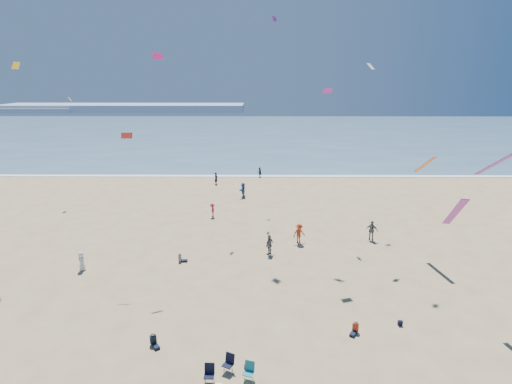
{
  "coord_description": "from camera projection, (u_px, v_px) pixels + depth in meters",
  "views": [
    {
      "loc": [
        2.17,
        -16.41,
        15.12
      ],
      "look_at": [
        2.0,
        8.0,
        8.08
      ],
      "focal_mm": 28.0,
      "sensor_mm": 36.0,
      "label": 1
    }
  ],
  "objects": [
    {
      "name": "standing_flyers",
      "position": [
        287.0,
        245.0,
        35.17
      ],
      "size": [
        30.44,
        51.17,
        1.95
      ],
      "color": "black",
      "rests_on": "ground"
    },
    {
      "name": "seated_group",
      "position": [
        234.0,
        344.0,
        22.82
      ],
      "size": [
        13.55,
        22.0,
        0.84
      ],
      "color": "white",
      "rests_on": "ground"
    },
    {
      "name": "headland_far",
      "position": [
        124.0,
        108.0,
        183.28
      ],
      "size": [
        110.0,
        20.0,
        3.2
      ],
      "primitive_type": "cube",
      "color": "#7A8EA8",
      "rests_on": "ground"
    },
    {
      "name": "headland_near",
      "position": [
        31.0,
        110.0,
        178.91
      ],
      "size": [
        40.0,
        14.0,
        2.0
      ],
      "primitive_type": "cube",
      "color": "#7A8EA8",
      "rests_on": "ground"
    },
    {
      "name": "navy_bag",
      "position": [
        400.0,
        323.0,
        25.19
      ],
      "size": [
        0.28,
        0.18,
        0.34
      ],
      "primitive_type": "cube",
      "color": "black",
      "rests_on": "ground"
    },
    {
      "name": "surf_line",
      "position": [
        245.0,
        176.0,
        63.2
      ],
      "size": [
        220.0,
        1.2,
        0.08
      ],
      "primitive_type": "cube",
      "color": "white",
      "rests_on": "ground"
    },
    {
      "name": "ocean",
      "position": [
        251.0,
        133.0,
        111.24
      ],
      "size": [
        220.0,
        100.0,
        0.06
      ],
      "primitive_type": "cube",
      "color": "#476B84",
      "rests_on": "ground"
    },
    {
      "name": "kites_aloft",
      "position": [
        341.0,
        70.0,
        29.94
      ],
      "size": [
        39.41,
        42.04,
        25.19
      ],
      "color": "#28B2E3",
      "rests_on": "ground"
    },
    {
      "name": "black_backpack",
      "position": [
        247.0,
        369.0,
        21.23
      ],
      "size": [
        0.3,
        0.22,
        0.38
      ],
      "primitive_type": "cube",
      "color": "black",
      "rests_on": "ground"
    },
    {
      "name": "chair_cluster",
      "position": [
        228.0,
        370.0,
        20.67
      ],
      "size": [
        2.68,
        1.51,
        1.0
      ],
      "color": "black",
      "rests_on": "ground"
    }
  ]
}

